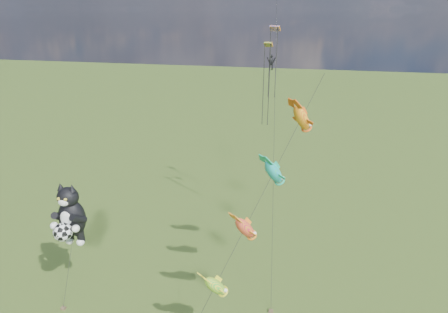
# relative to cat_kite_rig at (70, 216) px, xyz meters

# --- Properties ---
(ground) EXTENTS (300.00, 300.00, 0.00)m
(ground) POSITION_rel_cat_kite_rig_xyz_m (1.15, -2.69, -7.92)
(ground) COLOR #243F0F
(cat_kite_rig) EXTENTS (2.75, 4.20, 10.93)m
(cat_kite_rig) POSITION_rel_cat_kite_rig_xyz_m (0.00, 0.00, 0.00)
(cat_kite_rig) COLOR brown
(cat_kite_rig) RESTS_ON ground
(fish_windsock_rig) EXTENTS (9.55, 12.93, 20.03)m
(fish_windsock_rig) POSITION_rel_cat_kite_rig_xyz_m (16.44, 0.18, 3.32)
(fish_windsock_rig) COLOR brown
(fish_windsock_rig) RESTS_ON ground
(parafoil_rig) EXTENTS (3.26, 17.36, 26.72)m
(parafoil_rig) POSITION_rel_cat_kite_rig_xyz_m (15.46, 15.46, 11.22)
(parafoil_rig) COLOR brown
(parafoil_rig) RESTS_ON ground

